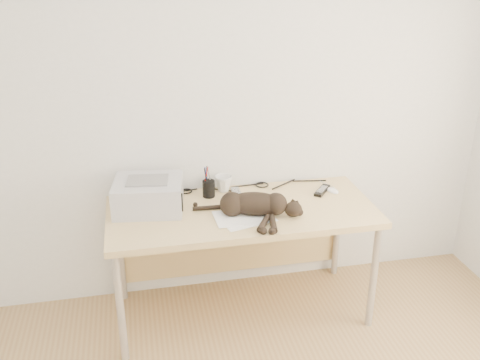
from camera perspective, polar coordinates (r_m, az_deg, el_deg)
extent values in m
plane|color=white|center=(3.34, -1.06, 8.28)|extent=(3.50, 0.00, 3.50)
cube|color=#D7BD7E|center=(3.21, 0.22, -3.42)|extent=(1.60, 0.70, 0.04)
cylinder|color=#B7B7B9|center=(3.10, -12.65, -13.21)|extent=(0.04, 0.04, 0.70)
cylinder|color=#B7B7B9|center=(3.38, 14.06, -10.02)|extent=(0.04, 0.04, 0.70)
cylinder|color=#B7B7B9|center=(3.60, -12.67, -7.59)|extent=(0.04, 0.04, 0.70)
cylinder|color=#B7B7B9|center=(3.84, 10.32, -5.29)|extent=(0.04, 0.04, 0.70)
cube|color=#D7BD7E|center=(3.65, -0.87, -5.62)|extent=(1.48, 0.02, 0.60)
cube|color=#B8B8BD|center=(3.22, -9.73, -1.58)|extent=(0.44, 0.39, 0.18)
cube|color=black|center=(3.21, -9.74, -1.44)|extent=(0.34, 0.07, 0.11)
cube|color=gray|center=(3.18, -9.85, -0.03)|extent=(0.26, 0.20, 0.01)
cube|color=white|center=(3.09, 0.71, -4.12)|extent=(0.35, 0.28, 0.00)
cube|color=white|center=(3.10, 0.09, -3.95)|extent=(0.31, 0.23, 0.00)
ellipsoid|color=black|center=(3.11, 1.68, -2.56)|extent=(0.36, 0.24, 0.14)
sphere|color=black|center=(3.11, -0.84, -2.60)|extent=(0.15, 0.15, 0.15)
ellipsoid|color=black|center=(3.10, 5.71, -3.13)|extent=(0.13, 0.12, 0.09)
cone|color=black|center=(3.13, 5.65, -2.19)|extent=(0.05, 0.05, 0.05)
cone|color=black|center=(3.13, 6.09, -2.34)|extent=(0.05, 0.06, 0.05)
cylinder|color=black|center=(3.02, 2.60, -4.53)|extent=(0.09, 0.20, 0.04)
cylinder|color=black|center=(3.01, 3.53, -4.57)|extent=(0.09, 0.20, 0.04)
cylinder|color=black|center=(3.20, -3.16, -2.94)|extent=(0.21, 0.09, 0.03)
imported|color=white|center=(3.42, -1.77, -0.37)|extent=(0.16, 0.16, 0.10)
cylinder|color=black|center=(3.35, -3.36, -0.93)|extent=(0.08, 0.08, 0.11)
cylinder|color=#990C0C|center=(3.32, -3.59, 0.20)|extent=(0.01, 0.01, 0.15)
cylinder|color=navy|center=(3.33, -3.22, 0.30)|extent=(0.01, 0.01, 0.15)
cylinder|color=black|center=(3.31, -3.36, 0.14)|extent=(0.01, 0.01, 0.15)
cube|color=gray|center=(3.37, -0.32, -1.54)|extent=(0.06, 0.19, 0.02)
cube|color=black|center=(3.46, 8.74, -1.11)|extent=(0.15, 0.17, 0.02)
ellipsoid|color=white|center=(3.48, 9.84, -0.95)|extent=(0.09, 0.11, 0.03)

